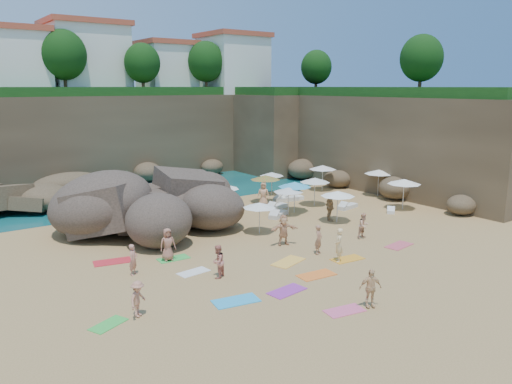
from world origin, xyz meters
TOP-DOWN VIEW (x-y plane):
  - ground at (0.00, 0.00)m, footprint 120.00×120.00m
  - seawater at (0.00, 30.00)m, footprint 120.00×120.00m
  - cliff_back at (2.00, 25.00)m, footprint 44.00×8.00m
  - cliff_right at (19.00, 8.00)m, footprint 8.00×30.00m
  - cliff_corner at (17.00, 20.00)m, footprint 10.00×12.00m
  - rock_promontory at (-11.00, 16.00)m, footprint 12.00×7.00m
  - clifftop_buildings at (2.96, 25.79)m, footprint 28.48×9.48m
  - clifftop_trees at (4.78, 19.52)m, footprint 35.60×23.82m
  - rock_outcrop at (-4.06, 3.87)m, footprint 9.18×6.90m
  - flag_pole at (-5.87, 6.80)m, footprint 0.72×0.07m
  - parasol_0 at (1.24, 5.91)m, footprint 2.29×2.29m
  - parasol_1 at (7.97, 9.05)m, footprint 1.99×1.99m
  - parasol_2 at (8.25, 4.09)m, footprint 2.25×2.25m
  - parasol_3 at (14.79, 3.55)m, footprint 2.31×2.31m
  - parasol_4 at (12.56, 7.83)m, footprint 2.34×2.34m
  - parasol_5 at (4.75, 2.95)m, footprint 2.10×2.10m
  - parasol_6 at (5.72, 6.94)m, footprint 2.31×2.31m
  - parasol_8 at (6.22, -0.35)m, footprint 2.24×2.24m
  - parasol_9 at (0.52, 0.60)m, footprint 2.05×2.05m
  - parasol_10 at (5.64, 3.36)m, footprint 2.35×2.35m
  - parasol_11 at (12.66, -0.64)m, footprint 2.40×2.40m
  - lounger_0 at (3.94, 3.06)m, footprint 1.98×1.47m
  - lounger_1 at (8.06, 6.52)m, footprint 1.95×1.11m
  - lounger_2 at (5.25, 4.88)m, footprint 2.01×1.11m
  - lounger_3 at (7.42, 6.47)m, footprint 2.11×1.11m
  - lounger_4 at (9.59, 1.91)m, footprint 1.91×0.93m
  - lounger_5 at (11.39, -0.61)m, footprint 1.52×1.38m
  - towel_0 at (-6.13, -6.84)m, footprint 2.09×1.31m
  - towel_1 at (-3.09, -10.17)m, footprint 1.74×1.08m
  - towel_2 at (-1.37, -6.63)m, footprint 1.91×1.09m
  - towel_3 at (-11.22, -5.77)m, footprint 1.61×1.24m
  - towel_5 at (-5.96, -2.86)m, footprint 1.62×0.92m
  - towel_6 at (-3.72, -7.28)m, footprint 1.85×1.08m
  - towel_7 at (-8.64, 0.88)m, footprint 2.04×1.31m
  - towel_9 at (5.51, -6.02)m, footprint 1.89×1.13m
  - towel_10 at (1.48, -5.91)m, footprint 1.81×1.05m
  - towel_11 at (-5.88, -0.52)m, footprint 1.67×0.90m
  - towel_12 at (-1.30, -4.43)m, footprint 2.11×1.48m
  - person_stand_0 at (-8.42, -1.44)m, footprint 0.66×0.64m
  - person_stand_1 at (-5.35, -4.13)m, footprint 0.98×0.93m
  - person_stand_2 at (-3.08, 12.10)m, footprint 1.10×0.87m
  - person_stand_3 at (6.03, 0.13)m, footprint 0.86×1.23m
  - person_stand_4 at (4.99, 6.21)m, footprint 0.97×0.97m
  - person_stand_5 at (-7.33, 9.04)m, footprint 1.40×0.61m
  - person_stand_6 at (0.86, -5.85)m, footprint 0.73×0.77m
  - person_lie_0 at (-10.02, -5.82)m, footprint 1.63×1.72m
  - person_lie_1 at (-2.01, -10.52)m, footprint 1.53×1.86m
  - person_lie_2 at (-6.22, -0.62)m, footprint 1.05×1.80m
  - person_lie_3 at (0.28, -2.07)m, footprint 2.06×2.14m
  - person_lie_4 at (0.83, -4.39)m, footprint 1.26×1.65m
  - person_lie_5 at (4.91, -3.86)m, footprint 0.74×1.51m

SIDE VIEW (x-z plane):
  - ground at x=0.00m, z-range 0.00..0.00m
  - rock_promontory at x=-11.00m, z-range -1.00..1.00m
  - rock_outcrop at x=-4.06m, z-range -1.83..1.83m
  - seawater at x=0.00m, z-range 0.00..0.00m
  - towel_3 at x=-11.22m, z-range 0.00..0.03m
  - towel_5 at x=-5.96m, z-range 0.00..0.03m
  - towel_1 at x=-3.09m, z-range 0.00..0.03m
  - towel_11 at x=-5.88m, z-range 0.00..0.03m
  - towel_10 at x=1.48m, z-range 0.00..0.03m
  - towel_6 at x=-3.72m, z-range 0.00..0.03m
  - towel_9 at x=5.51m, z-range 0.00..0.03m
  - towel_2 at x=-1.37m, z-range 0.00..0.03m
  - towel_7 at x=-8.64m, z-range 0.00..0.03m
  - towel_12 at x=-1.30m, z-range 0.00..0.03m
  - towel_0 at x=-6.13m, z-range 0.00..0.03m
  - lounger_5 at x=11.39m, z-range 0.00..0.24m
  - lounger_4 at x=9.59m, z-range 0.00..0.28m
  - lounger_1 at x=8.06m, z-range 0.00..0.29m
  - lounger_2 at x=5.25m, z-range 0.00..0.30m
  - lounger_0 at x=3.94m, z-range 0.00..0.30m
  - lounger_3 at x=7.42m, z-range 0.00..0.31m
  - person_lie_4 at x=0.83m, z-range 0.00..0.38m
  - person_lie_0 at x=-10.02m, z-range 0.00..0.39m
  - person_lie_1 at x=-2.01m, z-range 0.00..0.39m
  - person_lie_2 at x=-6.22m, z-range 0.00..0.45m
  - person_lie_3 at x=0.28m, z-range 0.00..0.46m
  - person_lie_5 at x=4.91m, z-range 0.00..0.57m
  - person_stand_5 at x=-7.33m, z-range 0.00..1.46m
  - person_stand_0 at x=-8.42m, z-range 0.00..1.52m
  - person_stand_2 at x=-3.08m, z-range 0.00..1.58m
  - person_stand_1 at x=-5.35m, z-range 0.00..1.60m
  - person_stand_6 at x=0.86m, z-range 0.00..1.77m
  - person_stand_4 at x=4.99m, z-range 0.00..1.82m
  - person_stand_3 at x=6.03m, z-range 0.00..1.94m
  - parasol_1 at x=7.97m, z-range 0.79..2.67m
  - parasol_9 at x=0.52m, z-range 0.81..2.75m
  - parasol_5 at x=4.75m, z-range 0.83..2.82m
  - parasol_8 at x=6.22m, z-range 0.89..3.01m
  - parasol_2 at x=8.25m, z-range 0.89..3.02m
  - parasol_0 at x=1.24m, z-range 0.90..3.07m
  - parasol_6 at x=5.72m, z-range 0.91..3.10m
  - parasol_3 at x=14.79m, z-range 0.91..3.10m
  - parasol_4 at x=12.56m, z-range 0.92..3.13m
  - parasol_10 at x=5.64m, z-range 0.93..3.15m
  - parasol_11 at x=12.66m, z-range 0.95..3.21m
  - flag_pole at x=-5.87m, z-range 0.51..4.22m
  - cliff_back at x=2.00m, z-range 0.00..8.00m
  - cliff_right at x=19.00m, z-range 0.00..8.00m
  - cliff_corner at x=17.00m, z-range 0.00..8.00m
  - clifftop_buildings at x=2.96m, z-range 7.74..14.74m
  - clifftop_trees at x=4.78m, z-range 9.06..13.46m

